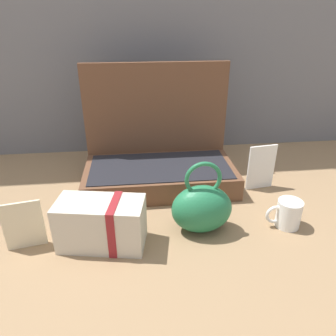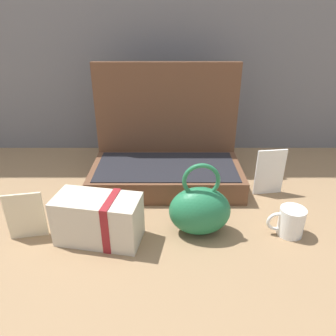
{
  "view_description": "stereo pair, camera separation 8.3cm",
  "coord_description": "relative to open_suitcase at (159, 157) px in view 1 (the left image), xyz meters",
  "views": [
    {
      "loc": [
        -0.09,
        -0.76,
        0.55
      ],
      "look_at": [
        -0.0,
        -0.02,
        0.18
      ],
      "focal_mm": 33.79,
      "sensor_mm": 36.0,
      "label": 1
    },
    {
      "loc": [
        -0.0,
        -0.77,
        0.55
      ],
      "look_at": [
        -0.0,
        -0.02,
        0.18
      ],
      "focal_mm": 33.79,
      "sensor_mm": 36.0,
      "label": 2
    }
  ],
  "objects": [
    {
      "name": "ground_plane",
      "position": [
        0.01,
        -0.25,
        -0.09
      ],
      "size": [
        6.0,
        6.0,
        0.0
      ],
      "primitive_type": "plane",
      "color": "#8C6D4C"
    },
    {
      "name": "open_suitcase",
      "position": [
        0.0,
        0.0,
        0.0
      ],
      "size": [
        0.51,
        0.28,
        0.4
      ],
      "color": "brown",
      "rests_on": "ground_plane"
    },
    {
      "name": "teal_pouch_handbag",
      "position": [
        0.09,
        -0.3,
        -0.02
      ],
      "size": [
        0.17,
        0.11,
        0.21
      ],
      "color": "#237247",
      "rests_on": "ground_plane"
    },
    {
      "name": "cream_toiletry_bag",
      "position": [
        -0.17,
        -0.33,
        -0.03
      ],
      "size": [
        0.24,
        0.14,
        0.13
      ],
      "color": "beige",
      "rests_on": "ground_plane"
    },
    {
      "name": "coffee_mug",
      "position": [
        0.34,
        -0.31,
        -0.05
      ],
      "size": [
        0.1,
        0.07,
        0.08
      ],
      "color": "white",
      "rests_on": "ground_plane"
    },
    {
      "name": "info_card_left",
      "position": [
        -0.37,
        -0.32,
        -0.02
      ],
      "size": [
        0.1,
        0.02,
        0.13
      ],
      "primitive_type": "cube",
      "rotation": [
        0.0,
        0.0,
        0.19
      ],
      "color": "beige",
      "rests_on": "ground_plane"
    },
    {
      "name": "poster_card_right",
      "position": [
        0.34,
        -0.09,
        -0.01
      ],
      "size": [
        0.1,
        0.02,
        0.16
      ],
      "primitive_type": "cube",
      "rotation": [
        0.0,
        0.0,
        0.14
      ],
      "color": "white",
      "rests_on": "ground_plane"
    }
  ]
}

